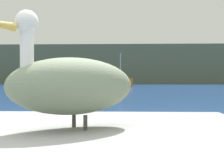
% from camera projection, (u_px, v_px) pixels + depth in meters
% --- Properties ---
extents(hillside_backdrop, '(140.00, 15.47, 7.60)m').
position_uv_depth(hillside_backdrop, '(121.00, 65.00, 68.74)').
color(hillside_backdrop, '#5B664C').
rests_on(hillside_backdrop, ground).
extents(pelican, '(1.19, 1.00, 0.82)m').
position_uv_depth(pelican, '(72.00, 84.00, 2.31)').
color(pelican, gray).
rests_on(pelican, pier_dock).
extents(fishing_boat_orange, '(7.12, 3.01, 4.27)m').
position_uv_depth(fishing_boat_orange, '(103.00, 80.00, 40.33)').
color(fishing_boat_orange, orange).
rests_on(fishing_boat_orange, ground).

